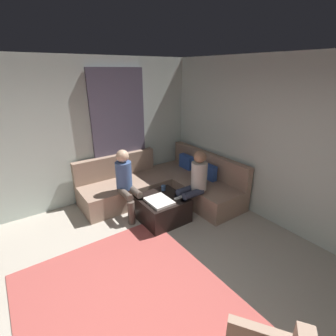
# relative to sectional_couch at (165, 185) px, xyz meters

# --- Properties ---
(ground_plane) EXTENTS (6.00, 6.00, 0.10)m
(ground_plane) POSITION_rel_sectional_couch_xyz_m (2.08, -1.88, -0.33)
(ground_plane) COLOR #B2A899
(wall_back) EXTENTS (6.00, 0.12, 2.70)m
(wall_back) POSITION_rel_sectional_couch_xyz_m (2.08, 1.06, 1.07)
(wall_back) COLOR silver
(wall_back) RESTS_ON ground_plane
(wall_left) EXTENTS (0.12, 6.00, 2.70)m
(wall_left) POSITION_rel_sectional_couch_xyz_m (-0.86, -1.88, 1.07)
(wall_left) COLOR silver
(wall_left) RESTS_ON ground_plane
(curtain_panel) EXTENTS (0.06, 1.10, 2.50)m
(curtain_panel) POSITION_rel_sectional_couch_xyz_m (-0.76, -0.58, 0.97)
(curtain_panel) COLOR #595166
(curtain_panel) RESTS_ON ground_plane
(area_rug) EXTENTS (2.60, 2.20, 0.01)m
(area_rug) POSITION_rel_sectional_couch_xyz_m (1.88, -1.78, -0.27)
(area_rug) COLOR #AD4C47
(area_rug) RESTS_ON ground_plane
(sectional_couch) EXTENTS (2.10, 2.55, 0.87)m
(sectional_couch) POSITION_rel_sectional_couch_xyz_m (0.00, 0.00, 0.00)
(sectional_couch) COLOR #9E7F6B
(sectional_couch) RESTS_ON ground_plane
(ottoman) EXTENTS (0.76, 0.76, 0.42)m
(ottoman) POSITION_rel_sectional_couch_xyz_m (0.63, -0.50, -0.07)
(ottoman) COLOR black
(ottoman) RESTS_ON ground_plane
(folded_blanket) EXTENTS (0.44, 0.36, 0.04)m
(folded_blanket) POSITION_rel_sectional_couch_xyz_m (0.73, -0.62, 0.16)
(folded_blanket) COLOR white
(folded_blanket) RESTS_ON ottoman
(coffee_mug) EXTENTS (0.08, 0.08, 0.10)m
(coffee_mug) POSITION_rel_sectional_couch_xyz_m (0.41, -0.32, 0.19)
(coffee_mug) COLOR #334C72
(coffee_mug) RESTS_ON ottoman
(game_remote) EXTENTS (0.05, 0.15, 0.02)m
(game_remote) POSITION_rel_sectional_couch_xyz_m (0.81, -0.28, 0.15)
(game_remote) COLOR white
(game_remote) RESTS_ON ottoman
(person_on_couch_back) EXTENTS (0.30, 0.60, 1.20)m
(person_on_couch_back) POSITION_rel_sectional_couch_xyz_m (0.83, 0.06, 0.38)
(person_on_couch_back) COLOR #2D3347
(person_on_couch_back) RESTS_ON ground_plane
(person_on_couch_side) EXTENTS (0.60, 0.30, 1.20)m
(person_on_couch_side) POSITION_rel_sectional_couch_xyz_m (0.15, -0.91, 0.38)
(person_on_couch_side) COLOR brown
(person_on_couch_side) RESTS_ON ground_plane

